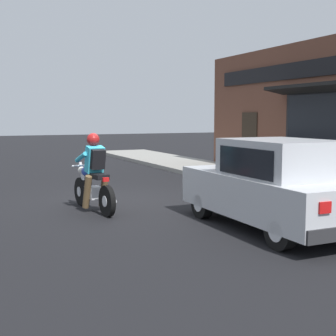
# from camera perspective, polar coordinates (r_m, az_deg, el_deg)

# --- Properties ---
(ground_plane) EXTENTS (80.00, 80.00, 0.00)m
(ground_plane) POSITION_cam_1_polar(r_m,az_deg,el_deg) (10.80, -4.92, -4.15)
(ground_plane) COLOR black
(sidewalk_curb) EXTENTS (2.60, 22.00, 0.14)m
(sidewalk_curb) POSITION_cam_1_polar(r_m,az_deg,el_deg) (15.54, 7.77, -0.72)
(sidewalk_curb) COLOR gray
(sidewalk_curb) RESTS_ON ground
(storefront_building) EXTENTS (1.25, 11.11, 4.20)m
(storefront_building) POSITION_cam_1_polar(r_m,az_deg,el_deg) (14.59, 17.75, 6.60)
(storefront_building) COLOR brown
(storefront_building) RESTS_ON ground
(motorcycle_with_rider) EXTENTS (0.62, 2.02, 1.62)m
(motorcycle_with_rider) POSITION_cam_1_polar(r_m,az_deg,el_deg) (9.79, -9.06, -1.29)
(motorcycle_with_rider) COLOR black
(motorcycle_with_rider) RESTS_ON ground
(car_hatchback) EXTENTS (1.67, 3.79, 1.57)m
(car_hatchback) POSITION_cam_1_polar(r_m,az_deg,el_deg) (8.31, 12.75, -2.09)
(car_hatchback) COLOR black
(car_hatchback) RESTS_ON ground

